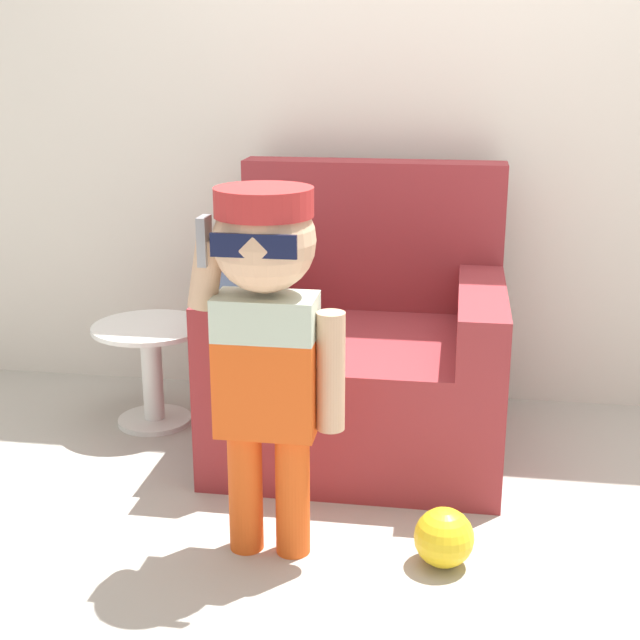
% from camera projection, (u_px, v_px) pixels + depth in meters
% --- Properties ---
extents(ground_plane, '(10.00, 10.00, 0.00)m').
position_uv_depth(ground_plane, '(415.00, 453.00, 3.23)').
color(ground_plane, '#ADA89E').
extents(wall_back, '(10.00, 0.05, 2.60)m').
position_uv_depth(wall_back, '(434.00, 78.00, 3.44)').
color(wall_back, silver).
rests_on(wall_back, ground_plane).
extents(armchair, '(1.02, 0.91, 1.00)m').
position_uv_depth(armchair, '(362.00, 355.00, 3.25)').
color(armchair, maroon).
rests_on(armchair, ground_plane).
extents(person_child, '(0.43, 0.33, 1.06)m').
position_uv_depth(person_child, '(267.00, 318.00, 2.40)').
color(person_child, '#E05119').
rests_on(person_child, ground_plane).
extents(side_table, '(0.44, 0.44, 0.40)m').
position_uv_depth(side_table, '(152.00, 364.00, 3.43)').
color(side_table, white).
rests_on(side_table, ground_plane).
extents(toy_ball, '(0.17, 0.17, 0.17)m').
position_uv_depth(toy_ball, '(444.00, 538.00, 2.51)').
color(toy_ball, yellow).
rests_on(toy_ball, ground_plane).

